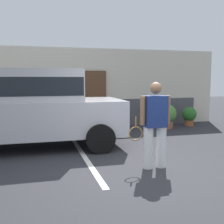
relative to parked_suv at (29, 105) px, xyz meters
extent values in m
plane|color=#2D2D33|center=(2.09, -2.55, -1.15)|extent=(40.00, 40.00, 0.00)
cube|color=silver|center=(1.22, -1.05, -1.14)|extent=(0.12, 4.40, 0.01)
cube|color=beige|center=(2.09, 3.04, 0.32)|extent=(10.47, 0.30, 2.93)
cube|color=#4C4C51|center=(2.09, 2.84, -0.63)|extent=(8.80, 0.10, 1.03)
cube|color=brown|center=(2.30, 2.82, -0.10)|extent=(0.90, 0.06, 2.10)
cube|color=#B7B7BC|center=(0.11, 0.00, -0.35)|extent=(4.61, 1.93, 0.90)
cube|color=#B7B7BC|center=(-0.14, 0.00, 0.50)|extent=(2.91, 1.78, 0.80)
cube|color=black|center=(-0.14, 0.00, 0.48)|extent=(2.85, 1.80, 0.44)
cylinder|color=black|center=(1.66, 0.94, -0.79)|extent=(0.72, 0.27, 0.72)
cylinder|color=black|center=(1.65, -0.96, -0.79)|extent=(0.72, 0.27, 0.72)
cylinder|color=white|center=(2.60, -2.38, -0.72)|extent=(0.20, 0.20, 0.84)
cylinder|color=white|center=(2.31, -2.38, -0.72)|extent=(0.20, 0.20, 0.84)
cube|color=navy|center=(2.46, -2.38, 0.01)|extent=(0.43, 0.27, 0.63)
sphere|color=#8C6647|center=(2.46, -2.38, 0.48)|extent=(0.23, 0.23, 0.23)
cylinder|color=#8C6647|center=(2.72, -2.38, 0.04)|extent=(0.11, 0.11, 0.58)
cylinder|color=#8C6647|center=(2.19, -2.38, 0.04)|extent=(0.11, 0.11, 0.58)
torus|color=olive|center=(2.06, -2.33, -0.43)|extent=(0.37, 0.03, 0.37)
cylinder|color=olive|center=(2.06, -2.33, -0.19)|extent=(0.03, 0.03, 0.20)
cylinder|color=#9E5638|center=(4.80, 1.78, -1.01)|extent=(0.43, 0.43, 0.26)
sphere|color=#4C8C38|center=(4.80, 1.78, -0.60)|extent=(0.67, 0.67, 0.67)
cylinder|color=#9E5638|center=(5.87, 2.08, -1.04)|extent=(0.35, 0.35, 0.22)
sphere|color=#2D6B28|center=(5.87, 2.08, -0.70)|extent=(0.55, 0.55, 0.55)
camera|label=1|loc=(0.11, -7.59, 0.67)|focal=45.64mm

